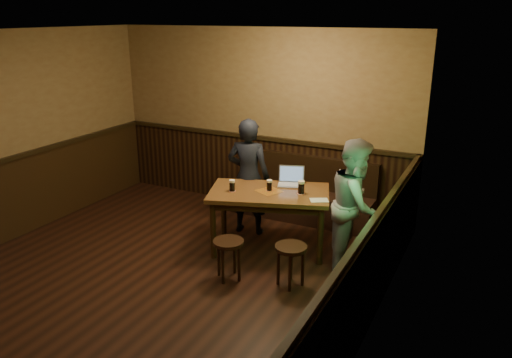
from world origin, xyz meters
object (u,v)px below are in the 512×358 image
object	(u,v)px
pub_table	(269,199)
person_grey	(356,205)
laptop	(291,180)
bench	(302,199)
stool_left	(229,248)
pint_right	(301,187)
person_suit	(249,177)
pint_left	(232,186)
pint_mid	(269,185)
stool_right	(291,254)

from	to	relation	value
pub_table	person_grey	size ratio (longest dim) A/B	1.06
laptop	person_grey	world-z (taller)	person_grey
bench	stool_left	bearing A→B (deg)	-92.35
pint_right	person_suit	distance (m)	0.95
pub_table	person_suit	bearing A→B (deg)	123.64
stool_left	pint_left	distance (m)	0.93
pint_mid	laptop	bearing A→B (deg)	66.31
pub_table	person_grey	world-z (taller)	person_grey
pub_table	person_suit	distance (m)	0.64
bench	laptop	world-z (taller)	laptop
stool_right	person_grey	size ratio (longest dim) A/B	0.31
pub_table	stool_left	distance (m)	0.98
laptop	pint_left	bearing A→B (deg)	-154.14
pint_mid	person_suit	bearing A→B (deg)	143.53
pub_table	pint_mid	distance (m)	0.18
pint_left	person_grey	size ratio (longest dim) A/B	0.09
bench	stool_left	size ratio (longest dim) A/B	4.49
person_grey	stool_right	bearing A→B (deg)	138.47
pub_table	pint_left	distance (m)	0.51
pint_left	pint_mid	world-z (taller)	pint_left
pint_right	person_grey	bearing A→B (deg)	-4.53
pint_mid	person_suit	size ratio (longest dim) A/B	0.09
stool_right	person_grey	bearing A→B (deg)	56.82
stool_left	person_grey	size ratio (longest dim) A/B	0.30
pub_table	stool_right	size ratio (longest dim) A/B	3.47
pint_left	person_grey	distance (m)	1.57
pint_mid	laptop	size ratio (longest dim) A/B	0.36
pint_left	person_suit	distance (m)	0.60
pub_table	stool_right	distance (m)	1.01
pint_left	pint_mid	distance (m)	0.48
bench	pub_table	size ratio (longest dim) A/B	1.28
stool_left	pint_left	xyz separation A→B (m)	(-0.34, 0.70, 0.50)
stool_left	laptop	bearing A→B (deg)	79.64
bench	person_grey	distance (m)	1.68
pub_table	stool_left	bearing A→B (deg)	-114.42
laptop	person_suit	distance (m)	0.65
bench	person_grey	bearing A→B (deg)	-45.35
bench	person_grey	world-z (taller)	person_grey
stool_left	pint_right	world-z (taller)	pint_right
pint_right	person_grey	size ratio (longest dim) A/B	0.11
bench	person_suit	bearing A→B (deg)	-121.83
pint_left	person_suit	bearing A→B (deg)	96.95
stool_left	bench	bearing A→B (deg)	87.65
person_suit	person_grey	bearing A→B (deg)	157.98
pub_table	laptop	distance (m)	0.43
pint_right	person_suit	world-z (taller)	person_suit
pint_mid	person_suit	xyz separation A→B (m)	(-0.49, 0.36, -0.06)
pint_mid	person_suit	world-z (taller)	person_suit
bench	pub_table	xyz separation A→B (m)	(-0.00, -1.18, 0.40)
bench	stool_right	distance (m)	2.01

